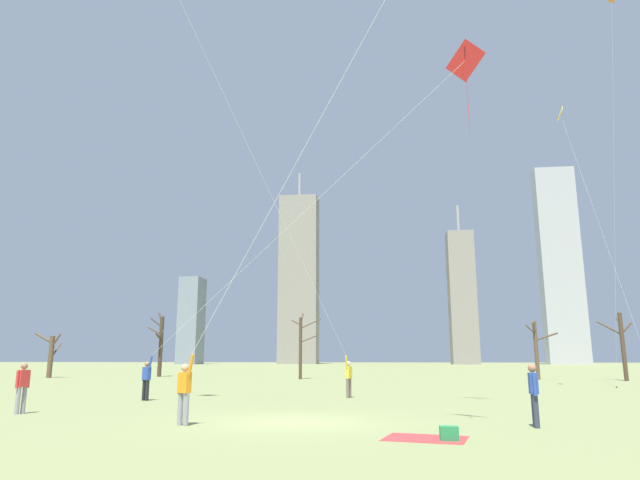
{
  "coord_description": "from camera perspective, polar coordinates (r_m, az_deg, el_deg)",
  "views": [
    {
      "loc": [
        2.84,
        -16.33,
        1.78
      ],
      "look_at": [
        0.0,
        6.0,
        6.51
      ],
      "focal_mm": 31.47,
      "sensor_mm": 36.0,
      "label": 1
    }
  ],
  "objects": [
    {
      "name": "ground_plane",
      "position": [
        16.68,
        -2.74,
        -17.99
      ],
      "size": [
        400.0,
        400.0,
        0.0
      ],
      "primitive_type": "plane",
      "color": "#848E56"
    },
    {
      "name": "bare_tree_left_of_center",
      "position": [
        57.03,
        -25.7,
        -10.37
      ],
      "size": [
        2.8,
        2.32,
        4.02
      ],
      "color": "brown",
      "rests_on": "ground"
    },
    {
      "name": "distant_kite_low_near_trees_yellow",
      "position": [
        37.96,
        23.68,
        10.33
      ],
      "size": [
        1.98,
        5.67,
        17.18
      ],
      "color": "yellow",
      "rests_on": "ground"
    },
    {
      "name": "bystander_strolling_midfield",
      "position": [
        21.19,
        -28.01,
        -12.9
      ],
      "size": [
        0.29,
        0.49,
        1.62
      ],
      "color": "gray",
      "rests_on": "ground"
    },
    {
      "name": "kite_flyer_foreground_left_red",
      "position": [
        23.76,
        -9.06,
        -5.46
      ],
      "size": [
        14.56,
        3.26,
        14.06
      ],
      "color": "black",
      "rests_on": "ground"
    },
    {
      "name": "skyline_short_annex",
      "position": [
        166.49,
        23.22,
        -2.22
      ],
      "size": [
        10.56,
        5.02,
        53.83
      ],
      "color": "#B2B2B7",
      "rests_on": "ground"
    },
    {
      "name": "kite_flyer_midfield_left_purple",
      "position": [
        25.16,
        -0.28,
        -6.84
      ],
      "size": [
        8.47,
        8.41,
        20.04
      ],
      "color": "#726656",
      "rests_on": "ground"
    },
    {
      "name": "bare_tree_right_of_center",
      "position": [
        50.87,
        28.34,
        -9.21
      ],
      "size": [
        2.42,
        2.11,
        5.28
      ],
      "color": "#4C3828",
      "rests_on": "ground"
    },
    {
      "name": "skyline_mid_tower_left",
      "position": [
        160.3,
        -12.96,
        -7.98
      ],
      "size": [
        5.55,
        7.37,
        23.62
      ],
      "color": "gray",
      "rests_on": "ground"
    },
    {
      "name": "skyline_mid_tower_right",
      "position": [
        155.46,
        14.25,
        -5.63
      ],
      "size": [
        6.88,
        7.58,
        43.06
      ],
      "color": "gray",
      "rests_on": "ground"
    },
    {
      "name": "bare_tree_leftmost",
      "position": [
        48.51,
        -1.93,
        -10.53
      ],
      "size": [
        2.61,
        1.78,
        5.64
      ],
      "color": "#4C3828",
      "rests_on": "ground"
    },
    {
      "name": "picnic_spot",
      "position": [
        13.4,
        11.99,
        -18.87
      ],
      "size": [
        2.06,
        1.75,
        0.31
      ],
      "color": "#CC3838",
      "rests_on": "ground"
    },
    {
      "name": "kite_flyer_far_back_green",
      "position": [
        15.08,
        -6.78,
        -1.76
      ],
      "size": [
        8.12,
        3.27,
        14.39
      ],
      "color": "gray",
      "rests_on": "ground"
    },
    {
      "name": "skyline_slender_spire",
      "position": [
        164.81,
        -2.16,
        -3.91
      ],
      "size": [
        11.11,
        7.14,
        56.8
      ],
      "color": "gray",
      "rests_on": "ground"
    },
    {
      "name": "bare_tree_center",
      "position": [
        51.08,
        21.16,
        -10.14
      ],
      "size": [
        2.65,
        1.1,
        4.8
      ],
      "color": "brown",
      "rests_on": "ground"
    },
    {
      "name": "distant_kite_drifting_left_orange",
      "position": [
        42.35,
        27.6,
        16.86
      ],
      "size": [
        1.57,
        2.85,
        25.07
      ],
      "color": "orange",
      "rests_on": "ground"
    },
    {
      "name": "bystander_watching_nearby",
      "position": [
        16.25,
        20.92,
        -14.22
      ],
      "size": [
        0.22,
        0.51,
        1.62
      ],
      "color": "#33384C",
      "rests_on": "ground"
    },
    {
      "name": "bare_tree_rightmost",
      "position": [
        56.79,
        -15.92,
        -10.06
      ],
      "size": [
        2.24,
        2.6,
        6.13
      ],
      "color": "#423326",
      "rests_on": "ground"
    }
  ]
}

